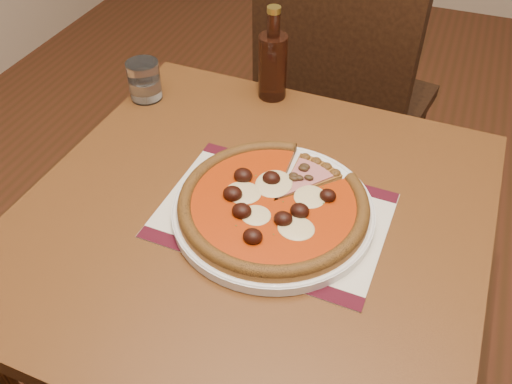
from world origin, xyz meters
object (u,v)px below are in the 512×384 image
chair_far (340,96)px  bottle (273,63)px  pizza (273,203)px  water_glass (144,80)px  plate (273,211)px  table (252,250)px

chair_far → bottle: bearing=86.6°
pizza → water_glass: bearing=147.4°
chair_far → plate: bearing=102.7°
plate → bottle: bearing=110.1°
table → pizza: 0.14m
table → bottle: bottle is taller
water_glass → plate: bearing=-32.5°
table → chair_far: (-0.01, 0.74, -0.11)m
plate → water_glass: size_ratio=4.03×
table → bottle: size_ratio=3.94×
table → chair_far: size_ratio=0.87×
plate → pizza: bearing=-107.0°
plate → table: bearing=-172.5°
table → plate: plate is taller
water_glass → bottle: bearing=22.5°
table → water_glass: size_ratio=9.45×
bottle → table: bearing=-75.6°
table → plate: size_ratio=2.34×
table → pizza: (0.04, 0.00, 0.13)m
table → pizza: pizza is taller
plate → bottle: (-0.13, 0.36, 0.07)m
pizza → bottle: (-0.13, 0.36, 0.05)m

